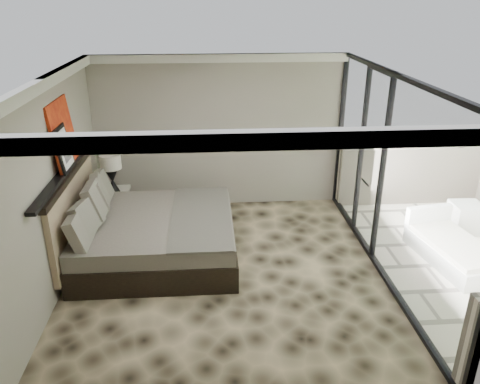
{
  "coord_description": "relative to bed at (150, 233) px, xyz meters",
  "views": [
    {
      "loc": [
        -0.22,
        -5.77,
        3.72
      ],
      "look_at": [
        0.23,
        0.4,
        1.11
      ],
      "focal_mm": 35.0,
      "sensor_mm": 36.0,
      "label": 1
    }
  ],
  "objects": [
    {
      "name": "floor",
      "position": [
        1.13,
        -0.6,
        -0.38
      ],
      "size": [
        5.0,
        5.0,
        0.0
      ],
      "primitive_type": "plane",
      "color": "black",
      "rests_on": "ground"
    },
    {
      "name": "ceiling",
      "position": [
        1.13,
        -0.6,
        2.41
      ],
      "size": [
        4.5,
        5.0,
        0.02
      ],
      "primitive_type": "cube",
      "color": "silver",
      "rests_on": "back_wall"
    },
    {
      "name": "back_wall",
      "position": [
        1.13,
        1.89,
        1.02
      ],
      "size": [
        4.5,
        0.02,
        2.8
      ],
      "primitive_type": "cube",
      "color": "gray",
      "rests_on": "floor"
    },
    {
      "name": "left_wall",
      "position": [
        -1.11,
        -0.6,
        1.02
      ],
      "size": [
        0.02,
        5.0,
        2.8
      ],
      "primitive_type": "cube",
      "color": "gray",
      "rests_on": "floor"
    },
    {
      "name": "glass_wall",
      "position": [
        3.38,
        -0.6,
        1.02
      ],
      "size": [
        0.08,
        5.0,
        2.8
      ],
      "primitive_type": "cube",
      "color": "white",
      "rests_on": "floor"
    },
    {
      "name": "terrace_slab",
      "position": [
        4.88,
        -0.6,
        -0.44
      ],
      "size": [
        3.0,
        5.0,
        0.12
      ],
      "primitive_type": "cube",
      "color": "silver",
      "rests_on": "ground"
    },
    {
      "name": "picture_ledge",
      "position": [
        -1.05,
        -0.5,
        1.12
      ],
      "size": [
        0.12,
        2.2,
        0.05
      ],
      "primitive_type": "cube",
      "color": "black",
      "rests_on": "left_wall"
    },
    {
      "name": "bed",
      "position": [
        0.0,
        0.0,
        0.0
      ],
      "size": [
        2.39,
        2.31,
        1.33
      ],
      "color": "black",
      "rests_on": "floor"
    },
    {
      "name": "nightstand",
      "position": [
        -0.8,
        1.4,
        -0.1
      ],
      "size": [
        0.67,
        0.67,
        0.57
      ],
      "primitive_type": "cube",
      "rotation": [
        0.0,
        0.0,
        -0.2
      ],
      "color": "black",
      "rests_on": "floor"
    },
    {
      "name": "table_lamp",
      "position": [
        -0.78,
        1.42,
        0.56
      ],
      "size": [
        0.36,
        0.36,
        0.67
      ],
      "color": "black",
      "rests_on": "nightstand"
    },
    {
      "name": "abstract_canvas",
      "position": [
        -1.07,
        0.01,
        1.59
      ],
      "size": [
        0.13,
        0.9,
        0.9
      ],
      "primitive_type": "cube",
      "rotation": [
        0.0,
        -0.1,
        0.0
      ],
      "color": "#B82A0F",
      "rests_on": "picture_ledge"
    },
    {
      "name": "framed_print",
      "position": [
        -1.01,
        -0.23,
        1.44
      ],
      "size": [
        0.11,
        0.5,
        0.6
      ],
      "primitive_type": "cube",
      "rotation": [
        0.0,
        -0.14,
        0.0
      ],
      "color": "black",
      "rests_on": "picture_ledge"
    },
    {
      "name": "ottoman",
      "position": [
        5.24,
        0.46,
        -0.14
      ],
      "size": [
        0.51,
        0.51,
        0.49
      ],
      "primitive_type": "cube",
      "rotation": [
        0.0,
        0.0,
        -0.04
      ],
      "color": "silver",
      "rests_on": "terrace_slab"
    },
    {
      "name": "lounger",
      "position": [
        4.55,
        -0.47,
        -0.2
      ],
      "size": [
        1.0,
        1.64,
        0.6
      ],
      "rotation": [
        0.0,
        0.0,
        0.16
      ],
      "color": "silver",
      "rests_on": "terrace_slab"
    }
  ]
}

